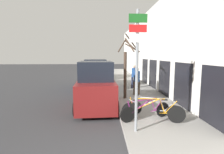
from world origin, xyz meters
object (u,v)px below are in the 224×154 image
Objects in this scene: street_tree at (126,68)px; parked_car_2 at (98,70)px; pedestrian_near at (137,79)px; parked_car_0 at (96,87)px; bicycle_2 at (154,108)px; parked_car_1 at (96,76)px; bicycle_0 at (153,111)px; pedestrian_far at (134,75)px; bicycle_1 at (146,111)px; signpost at (137,65)px.

parked_car_2 is at bearing 101.33° from street_tree.
pedestrian_near is at bearing 50.26° from street_tree.
bicycle_2 is at bearing -41.86° from parked_car_0.
parked_car_1 is at bearing 50.26° from bicycle_2.
bicycle_0 is 1.30× the size of pedestrian_far.
parked_car_0 is 1.15× the size of street_tree.
parked_car_2 is at bearing -9.42° from bicycle_1.
bicycle_0 is 13.11m from parked_car_2.
parked_car_0 reaches higher than bicycle_1.
bicycle_2 is at bearing 52.90° from signpost.
signpost is 8.58m from parked_car_1.
bicycle_2 is (1.00, 1.32, -1.88)m from signpost.
parked_car_0 is 0.98× the size of parked_car_1.
parked_car_2 is (-0.13, 10.41, -0.06)m from parked_car_0.
signpost reaches higher than parked_car_0.
parked_car_2 is (-2.18, 12.72, 0.49)m from bicycle_1.
bicycle_2 is 0.52× the size of street_tree.
pedestrian_far is (0.72, 6.66, 0.66)m from bicycle_1.
pedestrian_far is at bearing 55.42° from parked_car_0.
signpost is 1.05× the size of street_tree.
pedestrian_near is (2.67, -8.28, 0.16)m from parked_car_2.
bicycle_0 is 1.31× the size of pedestrian_near.
bicycle_0 reaches higher than bicycle_1.
parked_car_2 reaches higher than bicycle_1.
parked_car_1 is 2.47× the size of pedestrian_far.
bicycle_0 is 1.09× the size of bicycle_1.
parked_car_0 is at bearing -139.53° from pedestrian_far.
bicycle_2 is (0.18, 0.43, -0.03)m from bicycle_0.
pedestrian_far is (0.23, 2.22, 0.01)m from pedestrian_near.
parked_car_2 is 8.70m from pedestrian_near.
parked_car_0 reaches higher than parked_car_1.
street_tree is at bearing 42.10° from bicycle_2.
street_tree reaches higher than pedestrian_far.
street_tree is at bearing 25.32° from bicycle_0.
parked_car_2 is at bearing 88.61° from parked_car_0.
bicycle_0 is 3.93m from street_tree.
signpost reaches higher than parked_car_1.
parked_car_2 is (-2.40, 12.88, 0.47)m from bicycle_0.
signpost is at bearing -83.89° from parked_car_2.
bicycle_1 is at bearing -109.37° from pedestrian_near.
signpost is at bearing -114.32° from pedestrian_near.
bicycle_1 is at bearing 70.37° from bicycle_0.
pedestrian_near is 1.50m from street_tree.
parked_car_0 is (-2.27, 2.47, 0.53)m from bicycle_0.
bicycle_0 is at bearing -111.26° from pedestrian_far.
street_tree is at bearing 31.60° from parked_car_0.
bicycle_1 is at bearing 60.10° from signpost.
bicycle_1 is 0.48m from bicycle_2.
bicycle_1 is 7.63m from parked_car_1.
bicycle_1 is at bearing -113.21° from pedestrian_far.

